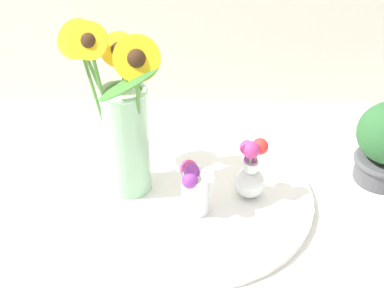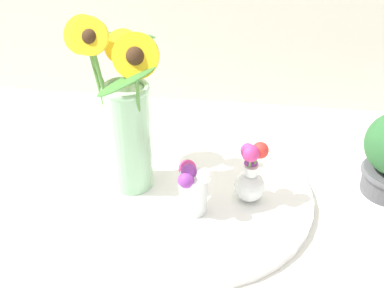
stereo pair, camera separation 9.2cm
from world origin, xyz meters
name	(u,v)px [view 1 (the left image)]	position (x,y,z in m)	size (l,w,h in m)	color
ground_plane	(179,213)	(0.00, 0.00, 0.00)	(6.00, 6.00, 0.00)	silver
serving_tray	(192,196)	(0.03, 0.05, 0.01)	(0.53, 0.53, 0.02)	white
mason_jar_sunflowers	(122,121)	(-0.12, 0.07, 0.19)	(0.24, 0.24, 0.40)	#99CC9E
vase_small_center	(195,186)	(0.03, -0.01, 0.08)	(0.07, 0.08, 0.12)	white
vase_bulb_right	(251,172)	(0.15, 0.05, 0.08)	(0.07, 0.07, 0.15)	white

